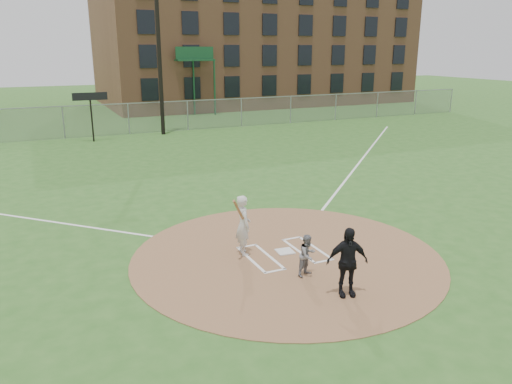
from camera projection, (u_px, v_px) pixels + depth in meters
name	position (u px, v px, depth m)	size (l,w,h in m)	color
ground	(286.00, 256.00, 13.60)	(140.00, 140.00, 0.00)	#2D5C1F
dirt_circle	(286.00, 256.00, 13.60)	(8.40, 8.40, 0.02)	#926745
home_plate	(285.00, 251.00, 13.83)	(0.46, 0.46, 0.03)	silver
foul_line_first	(361.00, 161.00, 25.05)	(0.10, 24.00, 0.01)	white
catcher	(308.00, 255.00, 12.29)	(0.52, 0.40, 1.07)	slate
umpire	(347.00, 262.00, 11.22)	(0.96, 0.40, 1.64)	black
batters_boxes	(284.00, 253.00, 13.72)	(2.08, 1.88, 0.01)	white
batter_at_plate	(243.00, 225.00, 13.49)	(0.77, 0.95, 1.78)	silver
outfield_fence	(129.00, 119.00, 32.53)	(56.08, 0.08, 2.03)	slate
brick_warehouse	(252.00, 27.00, 51.06)	(30.00, 17.17, 15.00)	#9D6243
light_pole	(158.00, 29.00, 30.90)	(1.20, 0.30, 12.22)	black
scoreboard_sign	(90.00, 102.00, 29.58)	(2.00, 0.10, 2.93)	black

